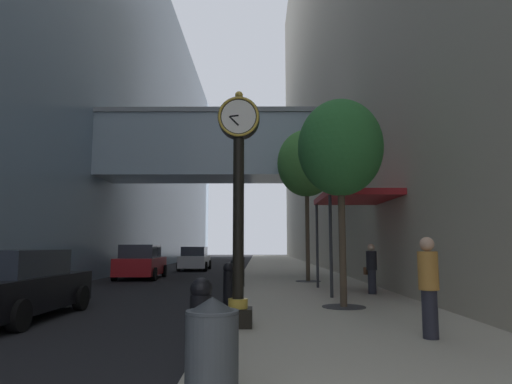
{
  "coord_description": "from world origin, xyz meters",
  "views": [
    {
      "loc": [
        0.92,
        -2.03,
        1.69
      ],
      "look_at": [
        0.82,
        15.08,
        3.75
      ],
      "focal_mm": 31.38,
      "sensor_mm": 36.0,
      "label": 1
    }
  ],
  "objects_px": {
    "bollard_third": "(229,288)",
    "car_white_far": "(195,259)",
    "car_black_mid": "(17,285)",
    "bollard_fourth": "(234,279)",
    "pedestrian_by_clock": "(429,284)",
    "pedestrian_walking": "(371,268)",
    "bollard_nearest": "(201,327)",
    "bollard_fifth": "(238,274)",
    "street_tree_near": "(340,149)",
    "car_red_near": "(141,262)",
    "trash_bin": "(212,351)",
    "street_clock": "(238,194)",
    "street_tree_mid_near": "(307,164)",
    "bollard_sixth": "(241,270)"
  },
  "relations": [
    {
      "from": "bollard_third",
      "to": "car_white_far",
      "type": "relative_size",
      "value": 0.28
    },
    {
      "from": "bollard_third",
      "to": "car_black_mid",
      "type": "bearing_deg",
      "value": 176.64
    },
    {
      "from": "bollard_fourth",
      "to": "car_black_mid",
      "type": "relative_size",
      "value": 0.27
    },
    {
      "from": "pedestrian_by_clock",
      "to": "car_black_mid",
      "type": "distance_m",
      "value": 8.88
    },
    {
      "from": "car_white_far",
      "to": "pedestrian_walking",
      "type": "bearing_deg",
      "value": -63.71
    },
    {
      "from": "bollard_nearest",
      "to": "bollard_fifth",
      "type": "bearing_deg",
      "value": 90.0
    },
    {
      "from": "street_tree_near",
      "to": "car_black_mid",
      "type": "xyz_separation_m",
      "value": [
        -7.72,
        -1.15,
        -3.46
      ]
    },
    {
      "from": "pedestrian_by_clock",
      "to": "car_red_near",
      "type": "xyz_separation_m",
      "value": [
        -8.95,
        15.45,
        -0.2
      ]
    },
    {
      "from": "trash_bin",
      "to": "car_black_mid",
      "type": "xyz_separation_m",
      "value": [
        -5.11,
        5.96,
        0.1
      ]
    },
    {
      "from": "street_clock",
      "to": "bollard_third",
      "type": "xyz_separation_m",
      "value": [
        -0.27,
        1.33,
        -1.96
      ]
    },
    {
      "from": "car_red_near",
      "to": "car_white_far",
      "type": "bearing_deg",
      "value": 78.26
    },
    {
      "from": "bollard_third",
      "to": "bollard_fourth",
      "type": "relative_size",
      "value": 1.0
    },
    {
      "from": "street_clock",
      "to": "street_tree_near",
      "type": "distance_m",
      "value": 4.06
    },
    {
      "from": "street_clock",
      "to": "car_black_mid",
      "type": "bearing_deg",
      "value": 162.58
    },
    {
      "from": "street_clock",
      "to": "bollard_fifth",
      "type": "height_order",
      "value": "street_clock"
    },
    {
      "from": "bollard_fourth",
      "to": "trash_bin",
      "type": "bearing_deg",
      "value": -88.46
    },
    {
      "from": "bollard_nearest",
      "to": "street_tree_mid_near",
      "type": "relative_size",
      "value": 0.17
    },
    {
      "from": "bollard_sixth",
      "to": "pedestrian_walking",
      "type": "relative_size",
      "value": 0.73
    },
    {
      "from": "car_red_near",
      "to": "car_black_mid",
      "type": "distance_m",
      "value": 12.76
    },
    {
      "from": "pedestrian_walking",
      "to": "pedestrian_by_clock",
      "type": "relative_size",
      "value": 0.95
    },
    {
      "from": "bollard_third",
      "to": "car_red_near",
      "type": "relative_size",
      "value": 0.27
    },
    {
      "from": "bollard_fourth",
      "to": "bollard_fifth",
      "type": "xyz_separation_m",
      "value": [
        0.0,
        2.42,
        0.0
      ]
    },
    {
      "from": "bollard_fourth",
      "to": "bollard_fifth",
      "type": "relative_size",
      "value": 1.0
    },
    {
      "from": "bollard_sixth",
      "to": "street_clock",
      "type": "bearing_deg",
      "value": -88.19
    },
    {
      "from": "bollard_nearest",
      "to": "street_tree_near",
      "type": "height_order",
      "value": "street_tree_near"
    },
    {
      "from": "bollard_fifth",
      "to": "street_tree_mid_near",
      "type": "height_order",
      "value": "street_tree_mid_near"
    },
    {
      "from": "trash_bin",
      "to": "bollard_third",
      "type": "bearing_deg",
      "value": 92.2
    },
    {
      "from": "bollard_fourth",
      "to": "car_black_mid",
      "type": "height_order",
      "value": "car_black_mid"
    },
    {
      "from": "bollard_nearest",
      "to": "bollard_sixth",
      "type": "bearing_deg",
      "value": 90.0
    },
    {
      "from": "bollard_fifth",
      "to": "street_tree_mid_near",
      "type": "distance_m",
      "value": 7.23
    },
    {
      "from": "pedestrian_by_clock",
      "to": "bollard_nearest",
      "type": "bearing_deg",
      "value": -145.73
    },
    {
      "from": "pedestrian_walking",
      "to": "car_white_far",
      "type": "height_order",
      "value": "pedestrian_walking"
    },
    {
      "from": "bollard_nearest",
      "to": "bollard_fifth",
      "type": "relative_size",
      "value": 1.0
    },
    {
      "from": "trash_bin",
      "to": "car_black_mid",
      "type": "distance_m",
      "value": 7.85
    },
    {
      "from": "pedestrian_walking",
      "to": "car_red_near",
      "type": "xyz_separation_m",
      "value": [
        -9.73,
        8.45,
        -0.14
      ]
    },
    {
      "from": "trash_bin",
      "to": "pedestrian_by_clock",
      "type": "relative_size",
      "value": 0.62
    },
    {
      "from": "pedestrian_by_clock",
      "to": "bollard_sixth",
      "type": "bearing_deg",
      "value": 110.21
    },
    {
      "from": "trash_bin",
      "to": "pedestrian_by_clock",
      "type": "height_order",
      "value": "pedestrian_by_clock"
    },
    {
      "from": "bollard_fourth",
      "to": "street_tree_near",
      "type": "bearing_deg",
      "value": -19.25
    },
    {
      "from": "bollard_fourth",
      "to": "car_black_mid",
      "type": "distance_m",
      "value": 5.34
    },
    {
      "from": "bollard_nearest",
      "to": "car_red_near",
      "type": "distance_m",
      "value": 18.68
    },
    {
      "from": "street_tree_near",
      "to": "street_tree_mid_near",
      "type": "bearing_deg",
      "value": 90.0
    },
    {
      "from": "street_tree_mid_near",
      "to": "trash_bin",
      "type": "xyz_separation_m",
      "value": [
        -2.61,
        -15.33,
        -4.67
      ]
    },
    {
      "from": "bollard_nearest",
      "to": "street_tree_mid_near",
      "type": "bearing_deg",
      "value": 78.96
    },
    {
      "from": "street_tree_mid_near",
      "to": "bollard_fifth",
      "type": "bearing_deg",
      "value": -120.47
    },
    {
      "from": "bollard_third",
      "to": "bollard_fourth",
      "type": "height_order",
      "value": "same"
    },
    {
      "from": "pedestrian_walking",
      "to": "bollard_third",
      "type": "bearing_deg",
      "value": -133.44
    },
    {
      "from": "trash_bin",
      "to": "car_red_near",
      "type": "bearing_deg",
      "value": 106.67
    },
    {
      "from": "bollard_fourth",
      "to": "bollard_nearest",
      "type": "bearing_deg",
      "value": -90.0
    },
    {
      "from": "pedestrian_by_clock",
      "to": "bollard_fourth",
      "type": "bearing_deg",
      "value": 126.38
    }
  ]
}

